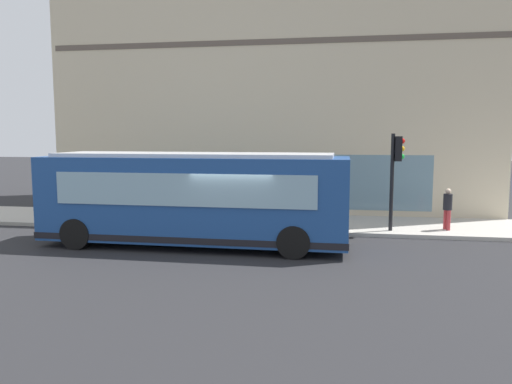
# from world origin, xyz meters

# --- Properties ---
(ground) EXTENTS (120.00, 120.00, 0.00)m
(ground) POSITION_xyz_m (0.00, 0.00, 0.00)
(ground) COLOR #262628
(sidewalk_curb) EXTENTS (3.96, 40.00, 0.15)m
(sidewalk_curb) POSITION_xyz_m (4.58, 0.00, 0.07)
(sidewalk_curb) COLOR #B2ADA3
(sidewalk_curb) RESTS_ON ground
(building_corner) EXTENTS (8.31, 20.36, 13.95)m
(building_corner) POSITION_xyz_m (10.69, 0.00, 6.96)
(building_corner) COLOR beige
(building_corner) RESTS_ON ground
(city_bus_nearside) EXTENTS (2.71, 10.07, 3.07)m
(city_bus_nearside) POSITION_xyz_m (0.32, 1.54, 1.55)
(city_bus_nearside) COLOR #1E478C
(city_bus_nearside) RESTS_ON ground
(traffic_light_near_corner) EXTENTS (0.32, 0.49, 3.56)m
(traffic_light_near_corner) POSITION_xyz_m (3.27, -5.20, 2.63)
(traffic_light_near_corner) COLOR black
(traffic_light_near_corner) RESTS_ON sidewalk_curb
(fire_hydrant) EXTENTS (0.35, 0.35, 0.74)m
(fire_hydrant) POSITION_xyz_m (3.29, -0.04, 0.51)
(fire_hydrant) COLOR red
(fire_hydrant) RESTS_ON sidewalk_curb
(pedestrian_walking_along_curb) EXTENTS (0.32, 0.32, 1.55)m
(pedestrian_walking_along_curb) POSITION_xyz_m (3.60, 5.29, 1.03)
(pedestrian_walking_along_curb) COLOR #99994C
(pedestrian_walking_along_curb) RESTS_ON sidewalk_curb
(pedestrian_by_light_pole) EXTENTS (0.32, 0.32, 1.55)m
(pedestrian_by_light_pole) POSITION_xyz_m (3.74, -7.15, 1.03)
(pedestrian_by_light_pole) COLOR #B23338
(pedestrian_by_light_pole) RESTS_ON sidewalk_curb
(pedestrian_near_hydrant) EXTENTS (0.32, 0.32, 1.69)m
(pedestrian_near_hydrant) POSITION_xyz_m (5.34, 1.43, 1.12)
(pedestrian_near_hydrant) COLOR silver
(pedestrian_near_hydrant) RESTS_ON sidewalk_curb
(pedestrian_near_building_entrance) EXTENTS (0.32, 0.32, 1.81)m
(pedestrian_near_building_entrance) POSITION_xyz_m (5.91, 3.36, 1.20)
(pedestrian_near_building_entrance) COLOR #99994C
(pedestrian_near_building_entrance) RESTS_ON sidewalk_curb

